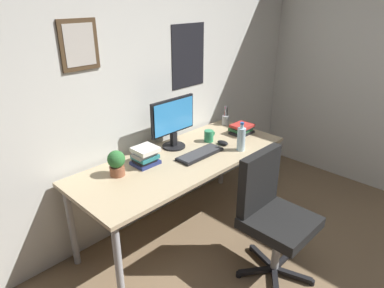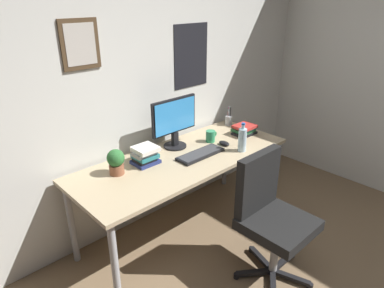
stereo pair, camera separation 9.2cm
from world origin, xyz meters
The scene contains 12 objects.
wall_back centered at (0.00, 2.15, 1.30)m, with size 4.40×0.10×2.60m.
desk centered at (0.12, 1.70, 0.66)m, with size 1.88×0.74×0.73m.
office_chair centered at (0.24, 0.92, 0.53)m, with size 0.55×0.57×0.95m.
monitor centered at (0.21, 1.91, 0.97)m, with size 0.46×0.20×0.43m.
keyboard centered at (0.25, 1.63, 0.74)m, with size 0.43×0.15×0.03m.
computer_mouse centered at (0.55, 1.64, 0.75)m, with size 0.06×0.11×0.04m.
water_bottle centered at (0.57, 1.45, 0.83)m, with size 0.07×0.07×0.25m.
coffee_mug_near centered at (0.52, 1.78, 0.78)m, with size 0.12×0.08×0.10m.
potted_plant centered at (-0.43, 1.83, 0.83)m, with size 0.13×0.13×0.20m.
pen_cup centered at (0.96, 1.95, 0.78)m, with size 0.07×0.07×0.20m.
book_stack_left centered at (-0.17, 1.82, 0.80)m, with size 0.20×0.17×0.14m.
book_stack_right centered at (0.89, 1.68, 0.77)m, with size 0.21×0.19×0.09m.
Camera 1 is at (-1.63, -0.12, 1.96)m, focal length 32.13 mm.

